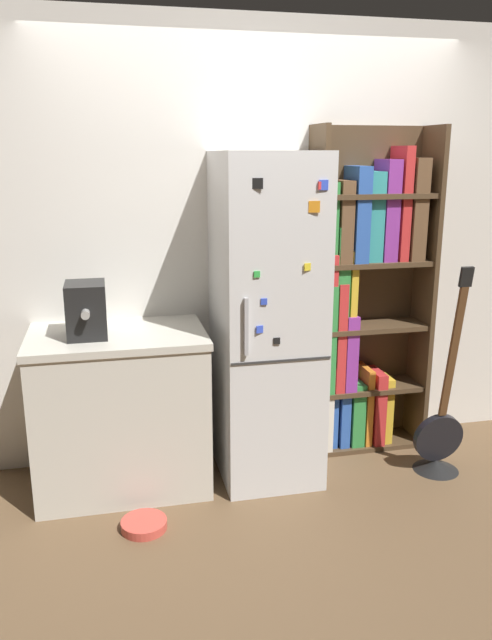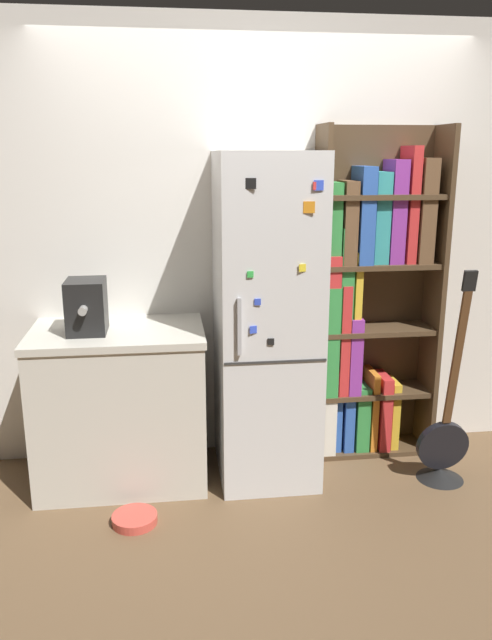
{
  "view_description": "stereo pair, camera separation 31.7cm",
  "coord_description": "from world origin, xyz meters",
  "views": [
    {
      "loc": [
        -0.86,
        -3.18,
        1.84
      ],
      "look_at": [
        -0.11,
        0.15,
        0.93
      ],
      "focal_mm": 35.0,
      "sensor_mm": 36.0,
      "label": 1
    },
    {
      "loc": [
        -0.55,
        -3.24,
        1.84
      ],
      "look_at": [
        -0.11,
        0.15,
        0.93
      ],
      "focal_mm": 35.0,
      "sensor_mm": 36.0,
      "label": 2
    }
  ],
  "objects": [
    {
      "name": "guitar",
      "position": [
        1.0,
        -0.13,
        0.18
      ],
      "size": [
        0.3,
        0.29,
        1.26
      ],
      "color": "black",
      "rests_on": "ground_plane"
    },
    {
      "name": "ground_plane",
      "position": [
        0.0,
        0.0,
        0.0
      ],
      "size": [
        16.0,
        16.0,
        0.0
      ],
      "primitive_type": "plane",
      "color": "brown"
    },
    {
      "name": "wall_back",
      "position": [
        0.0,
        0.47,
        1.3
      ],
      "size": [
        8.0,
        0.05,
        2.6
      ],
      "color": "white",
      "rests_on": "ground_plane"
    },
    {
      "name": "pet_bowl",
      "position": [
        -0.76,
        -0.35,
        0.03
      ],
      "size": [
        0.23,
        0.23,
        0.05
      ],
      "color": "#D84C3F",
      "rests_on": "ground_plane"
    },
    {
      "name": "espresso_machine",
      "position": [
        -0.98,
        0.1,
        1.05
      ],
      "size": [
        0.21,
        0.31,
        0.29
      ],
      "color": "black",
      "rests_on": "kitchen_counter"
    },
    {
      "name": "bookshelf",
      "position": [
        0.65,
        0.32,
        0.96
      ],
      "size": [
        0.75,
        0.3,
        2.01
      ],
      "color": "#4C3823",
      "rests_on": "ground_plane"
    },
    {
      "name": "kitchen_counter",
      "position": [
        -0.83,
        0.14,
        0.45
      ],
      "size": [
        0.96,
        0.64,
        0.9
      ],
      "color": "beige",
      "rests_on": "ground_plane"
    },
    {
      "name": "refrigerator",
      "position": [
        -0.0,
        0.12,
        0.93
      ],
      "size": [
        0.55,
        0.68,
        1.86
      ],
      "color": "silver",
      "rests_on": "ground_plane"
    }
  ]
}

